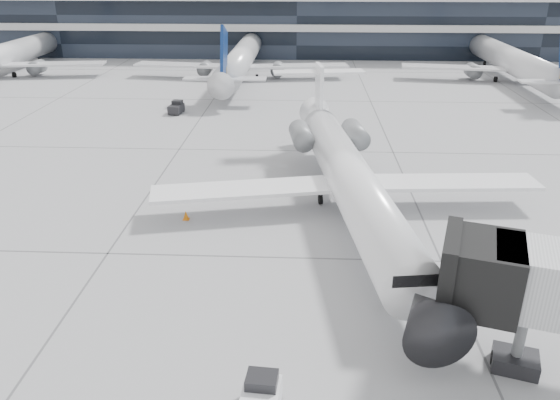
{
  "coord_description": "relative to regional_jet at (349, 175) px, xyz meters",
  "views": [
    {
      "loc": [
        1.81,
        -28.39,
        16.23
      ],
      "look_at": [
        0.33,
        2.63,
        2.6
      ],
      "focal_mm": 35.0,
      "sensor_mm": 36.0,
      "label": 1
    }
  ],
  "objects": [
    {
      "name": "ground",
      "position": [
        -4.87,
        -6.98,
        -2.69
      ],
      "size": [
        220.0,
        220.0,
        0.0
      ],
      "primitive_type": "plane",
      "color": "gray",
      "rests_on": "ground"
    },
    {
      "name": "terminal",
      "position": [
        -4.87,
        75.02,
        2.31
      ],
      "size": [
        170.0,
        22.0,
        10.0
      ],
      "primitive_type": "cube",
      "color": "black",
      "rests_on": "ground"
    },
    {
      "name": "bg_jet_left",
      "position": [
        -49.87,
        48.02,
        -2.69
      ],
      "size": [
        32.0,
        40.0,
        9.6
      ],
      "primitive_type": null,
      "color": "silver",
      "rests_on": "ground"
    },
    {
      "name": "bg_jet_center",
      "position": [
        -12.87,
        48.02,
        -2.69
      ],
      "size": [
        32.0,
        40.0,
        9.6
      ],
      "primitive_type": null,
      "color": "silver",
      "rests_on": "ground"
    },
    {
      "name": "bg_jet_right",
      "position": [
        27.13,
        48.02,
        -2.69
      ],
      "size": [
        32.0,
        40.0,
        9.6
      ],
      "primitive_type": null,
      "color": "silver",
      "rests_on": "ground"
    },
    {
      "name": "regional_jet",
      "position": [
        0.0,
        0.0,
        0.0
      ],
      "size": [
        27.27,
        34.03,
        7.86
      ],
      "rotation": [
        0.0,
        0.0,
        0.14
      ],
      "color": "white",
      "rests_on": "ground"
    },
    {
      "name": "traffic_cone",
      "position": [
        -11.09,
        -2.05,
        -2.38
      ],
      "size": [
        0.5,
        0.5,
        0.64
      ],
      "rotation": [
        0.0,
        0.0,
        -0.16
      ],
      "color": "#D5680B",
      "rests_on": "ground"
    },
    {
      "name": "far_tug",
      "position": [
        -18.02,
        26.09,
        -2.05
      ],
      "size": [
        1.6,
        2.38,
        1.41
      ],
      "rotation": [
        0.0,
        0.0,
        -0.13
      ],
      "color": "black",
      "rests_on": "ground"
    }
  ]
}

